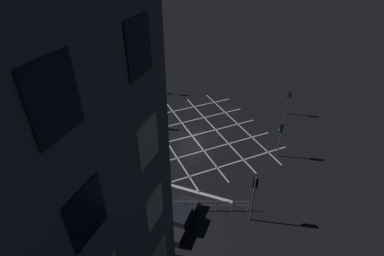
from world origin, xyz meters
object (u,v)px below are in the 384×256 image
traffic_light_sw_main (155,75)px  traffic_light_median_north (280,133)px  traffic_light_ne_main (254,190)px  traffic_light_median_south (126,100)px  street_tree_near (7,148)px  traffic_light_se_cross (71,146)px  street_lamp_east (94,51)px  waiting_car (180,218)px  traffic_light_nw_main (289,97)px

traffic_light_sw_main → traffic_light_median_north: 19.43m
traffic_light_median_north → traffic_light_ne_main: traffic_light_ne_main is taller
traffic_light_median_south → street_tree_near: size_ratio=0.83×
traffic_light_se_cross → traffic_light_median_south: bearing=84.5°
traffic_light_ne_main → street_tree_near: street_tree_near is taller
street_tree_near → street_lamp_east: bearing=-166.5°
traffic_light_se_cross → street_lamp_east: bearing=117.6°
traffic_light_ne_main → street_lamp_east: bearing=57.9°
traffic_light_se_cross → traffic_light_median_south: size_ratio=0.77×
traffic_light_median_south → street_lamp_east: street_lamp_east is taller
traffic_light_ne_main → traffic_light_median_south: 18.19m
street_lamp_east → waiting_car: street_lamp_east is taller
traffic_light_median_north → traffic_light_median_south: size_ratio=0.86×
traffic_light_sw_main → traffic_light_ne_main: 23.96m
traffic_light_ne_main → waiting_car: bearing=114.6°
traffic_light_sw_main → street_lamp_east: 8.79m
waiting_car → traffic_light_nw_main: bearing=-16.5°
traffic_light_median_south → traffic_light_median_north: bearing=1.0°
traffic_light_nw_main → waiting_car: (19.95, -5.90, -1.77)m
traffic_light_median_south → waiting_car: traffic_light_median_south is taller
traffic_light_sw_main → street_tree_near: 20.64m
traffic_light_median_south → street_lamp_east: 11.52m
traffic_light_se_cross → traffic_light_ne_main: traffic_light_ne_main is taller
traffic_light_median_north → traffic_light_nw_main: bearing=-90.1°
traffic_light_median_north → traffic_light_sw_main: bearing=-25.3°
traffic_light_se_cross → traffic_light_nw_main: size_ratio=1.07×
traffic_light_sw_main → waiting_car: (19.46, 11.69, -2.17)m
traffic_light_ne_main → street_lamp_east: 29.45m
street_lamp_east → traffic_light_median_south: bearing=51.5°
traffic_light_sw_main → traffic_light_median_south: bearing=4.5°
street_lamp_east → waiting_car: bearing=48.0°
traffic_light_se_cross → traffic_light_median_north: size_ratio=0.90×
traffic_light_nw_main → traffic_light_sw_main: bearing=-88.4°
traffic_light_ne_main → traffic_light_median_south: (-8.56, -16.05, 0.18)m
traffic_light_median_north → street_lamp_east: (-6.72, -25.72, 2.87)m
traffic_light_sw_main → waiting_car: 22.81m
traffic_light_median_north → street_lamp_east: size_ratio=0.43×
traffic_light_sw_main → traffic_light_nw_main: 17.60m
traffic_light_sw_main → traffic_light_nw_main: (-0.49, 17.59, -0.40)m
traffic_light_se_cross → street_tree_near: 5.04m
traffic_light_nw_main → street_tree_near: size_ratio=0.60×
street_tree_near → traffic_light_median_north: bearing=119.5°
traffic_light_ne_main → traffic_light_median_south: bearing=61.9°
traffic_light_median_south → traffic_light_ne_main: bearing=-28.1°
traffic_light_ne_main → street_lamp_east: street_lamp_east is taller
traffic_light_sw_main → traffic_light_ne_main: bearing=44.3°
street_tree_near → traffic_light_sw_main: bearing=169.8°
waiting_car → traffic_light_median_north: bearing=-27.8°
traffic_light_median_north → waiting_car: traffic_light_median_north is taller
traffic_light_median_north → waiting_car: size_ratio=0.89×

